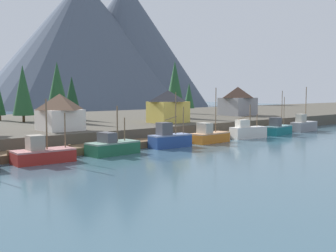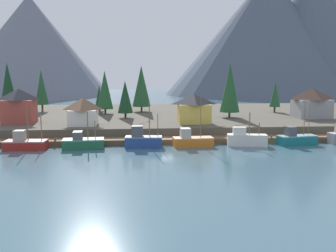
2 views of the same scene
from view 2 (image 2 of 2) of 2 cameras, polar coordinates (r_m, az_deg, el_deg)
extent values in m
cube|color=#3D5B6B|center=(90.82, -1.34, -0.76)|extent=(400.00, 400.00, 1.00)
cube|color=brown|center=(72.95, -0.43, -2.14)|extent=(80.00, 4.00, 1.00)
cylinder|color=brown|center=(74.30, -22.39, -2.34)|extent=(0.36, 0.36, 1.60)
cylinder|color=brown|center=(72.31, -16.33, -2.32)|extent=(0.36, 0.36, 1.60)
cylinder|color=brown|center=(71.17, -9.99, -2.28)|extent=(0.36, 0.36, 1.60)
cylinder|color=brown|center=(70.92, -3.54, -2.21)|extent=(0.36, 0.36, 1.60)
cylinder|color=brown|center=(71.56, 2.88, -2.11)|extent=(0.36, 0.36, 1.60)
cylinder|color=brown|center=(73.09, 9.11, -1.99)|extent=(0.36, 0.36, 1.60)
cylinder|color=brown|center=(75.43, 15.02, -1.85)|extent=(0.36, 0.36, 1.60)
cylinder|color=brown|center=(78.53, 20.51, -1.71)|extent=(0.36, 0.36, 1.60)
cube|color=#4C473D|center=(102.45, -1.78, 1.24)|extent=(400.00, 56.00, 2.50)
cone|color=slate|center=(229.38, -19.62, 11.09)|extent=(86.30, 86.30, 54.66)
cone|color=#475160|center=(237.89, 14.20, 12.92)|extent=(116.42, 116.42, 69.03)
cone|color=#475160|center=(243.02, 20.33, 12.82)|extent=(95.32, 95.32, 71.17)
cube|color=maroon|center=(71.37, -20.28, -2.72)|extent=(7.26, 3.50, 1.40)
cube|color=#AD6C6A|center=(71.23, -20.31, -2.08)|extent=(7.26, 3.50, 0.20)
cube|color=gray|center=(71.38, -21.08, -1.31)|extent=(1.87, 1.97, 1.76)
cylinder|color=brown|center=(70.63, -20.07, 0.40)|extent=(0.19, 0.19, 6.02)
cylinder|color=brown|center=(70.04, -18.22, -0.29)|extent=(0.16, 0.16, 4.29)
cube|color=#1E5B3D|center=(69.39, -12.38, -2.64)|extent=(7.27, 3.54, 1.53)
cube|color=gray|center=(69.23, -12.40, -1.94)|extent=(7.27, 3.54, 0.20)
cube|color=#4C4C51|center=(69.18, -13.19, -1.33)|extent=(1.72, 2.57, 1.32)
cylinder|color=brown|center=(68.80, -11.80, 0.13)|extent=(0.19, 0.19, 4.81)
cylinder|color=brown|center=(68.85, -10.74, -0.53)|extent=(0.16, 0.16, 3.18)
cube|color=navy|center=(69.03, -3.62, -2.42)|extent=(6.71, 3.12, 1.77)
cube|color=#6C7DA2|center=(68.86, -3.63, -1.62)|extent=(6.71, 3.12, 0.20)
cube|color=#4C4C51|center=(68.77, -4.58, -0.76)|extent=(2.05, 1.94, 1.88)
cylinder|color=brown|center=(68.33, -2.77, 1.11)|extent=(0.15, 0.15, 6.39)
cylinder|color=brown|center=(68.42, -1.52, 0.17)|extent=(0.13, 0.13, 4.14)
cylinder|color=brown|center=(68.47, -3.53, 0.50)|extent=(2.26, 0.30, 0.60)
cube|color=#CC6B1E|center=(69.84, 3.72, -2.43)|extent=(7.23, 3.11, 1.46)
cube|color=tan|center=(69.69, 3.73, -1.75)|extent=(7.23, 3.11, 0.20)
cube|color=#B2AD9E|center=(69.27, 2.58, -1.01)|extent=(1.85, 2.23, 1.69)
cylinder|color=brown|center=(69.43, 4.86, 1.39)|extent=(0.14, 0.14, 7.45)
cube|color=silver|center=(71.84, 11.59, -2.12)|extent=(7.38, 3.42, 1.87)
cube|color=silver|center=(71.66, 11.61, -1.31)|extent=(7.38, 3.42, 0.20)
cube|color=silver|center=(71.37, 10.49, -0.69)|extent=(2.50, 1.78, 1.33)
cylinder|color=brown|center=(71.41, 11.96, 0.37)|extent=(0.19, 0.19, 4.03)
cylinder|color=brown|center=(71.78, 13.31, -0.36)|extent=(0.16, 0.16, 2.22)
cylinder|color=brown|center=(71.28, 10.96, 0.17)|extent=(3.08, 0.63, 0.65)
cube|color=#196B70|center=(75.03, 18.51, -2.06)|extent=(7.39, 3.53, 1.57)
cube|color=#679496|center=(74.88, 18.54, -1.39)|extent=(7.39, 3.53, 0.20)
cube|color=#4C4C51|center=(74.01, 17.64, -0.72)|extent=(1.81, 2.13, 1.68)
cylinder|color=brown|center=(75.13, 19.52, 1.29)|extent=(0.12, 0.12, 6.81)
cylinder|color=brown|center=(75.75, 20.14, 0.86)|extent=(0.10, 0.10, 5.61)
cube|color=gold|center=(82.39, 3.85, 1.84)|extent=(6.69, 5.27, 4.04)
pyramid|color=#2D2D33|center=(82.11, 3.87, 3.99)|extent=(7.03, 5.53, 2.15)
cube|color=gray|center=(97.70, 20.43, 2.43)|extent=(7.70, 6.65, 4.39)
pyramid|color=#422D23|center=(97.45, 20.53, 4.51)|extent=(8.08, 6.98, 2.71)
cube|color=#9E4238|center=(88.14, -21.11, 2.03)|extent=(6.32, 5.63, 4.96)
pyramid|color=#2D2D33|center=(87.86, -21.23, 4.40)|extent=(6.63, 5.91, 2.37)
cube|color=silver|center=(81.04, -12.42, 1.27)|extent=(5.59, 5.99, 3.20)
pyramid|color=brown|center=(80.76, -12.48, 3.26)|extent=(5.87, 6.28, 2.44)
cylinder|color=#4C3823|center=(110.84, -22.39, 2.16)|extent=(0.50, 0.50, 1.39)
cone|color=#14381E|center=(110.43, -22.57, 5.58)|extent=(4.43, 4.43, 11.86)
cylinder|color=#4C3823|center=(93.40, 9.05, 1.67)|extent=(0.50, 0.50, 1.36)
cone|color=#1E4C28|center=(92.91, 9.14, 5.59)|extent=(4.71, 4.71, 11.43)
cylinder|color=#4C3823|center=(111.07, -18.06, 2.54)|extent=(0.50, 0.50, 1.99)
cone|color=#1E4C28|center=(110.70, -18.19, 5.48)|extent=(3.56, 3.56, 9.41)
cylinder|color=#4C3823|center=(101.80, -9.24, 2.17)|extent=(0.50, 0.50, 1.30)
cone|color=#1E4C28|center=(101.39, -9.31, 5.30)|extent=(4.09, 4.09, 9.84)
cylinder|color=#4C3823|center=(106.01, -3.92, 2.53)|extent=(0.50, 0.50, 1.46)
cone|color=#1E4C28|center=(105.59, -3.96, 5.90)|extent=(4.96, 4.96, 11.00)
cylinder|color=#4C3823|center=(108.55, 15.47, 2.39)|extent=(0.50, 0.50, 1.46)
cone|color=#1E4C28|center=(108.24, 15.55, 4.55)|extent=(2.94, 2.94, 6.74)
cylinder|color=#4C3823|center=(109.07, -10.07, 2.48)|extent=(0.50, 0.50, 1.07)
cone|color=#194223|center=(108.78, -10.12, 4.36)|extent=(2.47, 2.47, 6.10)
cylinder|color=#4C3823|center=(92.05, -6.30, 1.58)|extent=(0.50, 0.50, 1.21)
cone|color=#14381E|center=(91.66, -6.35, 4.31)|extent=(3.58, 3.58, 7.56)
camera|label=1|loc=(45.56, -67.24, -3.13)|focal=44.72mm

